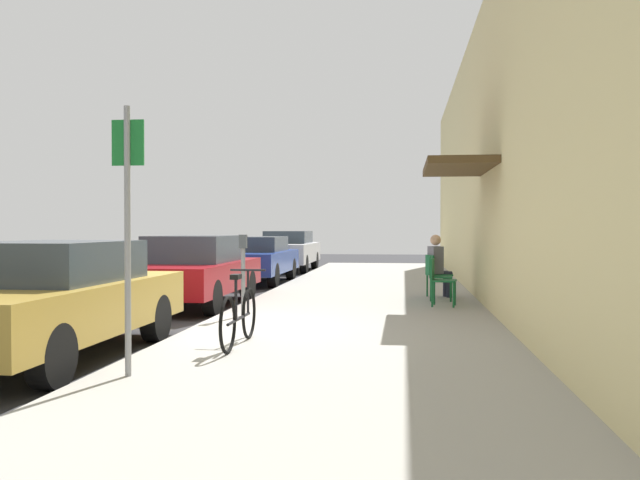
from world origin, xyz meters
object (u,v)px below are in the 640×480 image
Objects in this scene: cafe_chair_1 at (437,275)px; seated_patron_2 at (438,263)px; parked_car_1 at (193,270)px; parked_car_3 at (288,250)px; bicycle_0 at (239,316)px; parked_car_0 at (50,298)px; cafe_chair_2 at (435,273)px; parked_car_2 at (255,258)px; cafe_chair_0 at (439,279)px; parking_meter at (243,269)px; street_sign at (128,219)px.

cafe_chair_1 is 0.68m from seated_patron_2.
parked_car_3 is at bearing 90.00° from parked_car_1.
parked_car_0 is at bearing -167.20° from bicycle_0.
cafe_chair_2 is (4.79, -9.88, -0.12)m from parked_car_3.
parked_car_1 is at bearing -90.00° from parked_car_2.
parked_car_1 reaches higher than cafe_chair_0.
cafe_chair_1 is (4.78, 0.50, -0.09)m from parked_car_1.
parked_car_0 is 2.57× the size of bicycle_0.
seated_patron_2 is at bearing 84.62° from cafe_chair_1.
parked_car_3 is 11.55m from cafe_chair_1.
cafe_chair_1 is at bearing 39.98° from parking_meter.
parked_car_3 is at bearing 97.71° from bicycle_0.
bicycle_0 is 1.97× the size of cafe_chair_1.
parked_car_1 is at bearing 125.04° from parking_meter.
cafe_chair_1 is at bearing -90.35° from cafe_chair_2.
street_sign reaches higher than parked_car_0.
parked_car_3 reaches higher than seated_patron_2.
cafe_chair_2 is at bearing 45.91° from parking_meter.
cafe_chair_1 is at bearing 6.00° from parked_car_1.
parked_car_0 is 7.62m from cafe_chair_1.
street_sign is at bearing -113.12° from seated_patron_2.
cafe_chair_0 is (4.79, -0.44, -0.09)m from parked_car_1.
parked_car_2 is at bearing 96.96° from street_sign.
cafe_chair_0 is 1.00× the size of cafe_chair_1.
parked_car_0 reaches higher than cafe_chair_2.
parking_meter is 4.71m from seated_patron_2.
parked_car_1 is 4.81m from cafe_chair_0.
parked_car_0 is at bearing -90.00° from parked_car_1.
parking_meter is at bearing 64.28° from parked_car_0.
parked_car_3 is 2.57× the size of bicycle_0.
seated_patron_2 is (4.85, -9.86, 0.07)m from parked_car_3.
bicycle_0 is (2.16, -4.94, -0.24)m from parked_car_1.
parked_car_2 is 5.06× the size of cafe_chair_1.
cafe_chair_0 is 1.57m from cafe_chair_2.
seated_patron_2 reaches higher than parked_car_2.
parked_car_2 is at bearing 101.23° from parking_meter.
parked_car_0 reaches higher than cafe_chair_1.
parked_car_0 is at bearing -90.00° from parked_car_2.
parked_car_2 is 1.69× the size of street_sign.
parking_meter is at bearing -140.02° from cafe_chair_1.
parked_car_2 is 7.96m from parking_meter.
cafe_chair_1 is 1.00× the size of cafe_chair_2.
parked_car_2 is 6.55m from cafe_chair_2.
parked_car_3 is at bearing 116.17° from seated_patron_2.
cafe_chair_2 is 0.20m from seated_patron_2.
parked_car_2 is at bearing 128.42° from cafe_chair_0.
cafe_chair_0 is at bearing 59.75° from bicycle_0.
parked_car_3 is 5.06× the size of cafe_chair_2.
street_sign is at bearing -39.95° from parked_car_0.
street_sign reaches higher than parking_meter.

